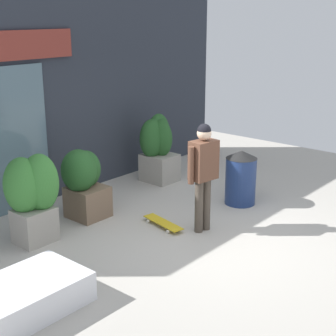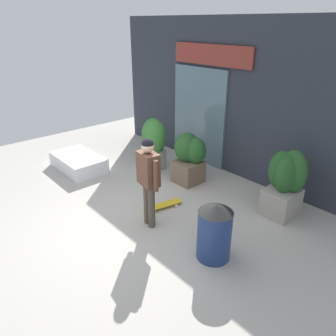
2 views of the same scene
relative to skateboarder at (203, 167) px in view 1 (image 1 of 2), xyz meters
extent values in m
plane|color=#B2ADA3|center=(-0.25, -0.26, -1.04)|extent=(12.00, 12.00, 0.00)
cube|color=#2D333D|center=(-0.25, 3.06, 0.76)|extent=(8.50, 0.25, 3.61)
cube|color=slate|center=(-1.58, 2.92, 0.19)|extent=(1.75, 0.06, 2.46)
cube|color=maroon|center=(-1.26, 2.90, 1.72)|extent=(2.36, 0.05, 0.47)
cylinder|color=#4C4238|center=(-0.08, 0.01, -0.62)|extent=(0.13, 0.13, 0.84)
cylinder|color=#4C4238|center=(0.08, -0.01, -0.62)|extent=(0.13, 0.13, 0.84)
cube|color=brown|center=(0.00, 0.00, 0.10)|extent=(0.45, 0.32, 0.60)
cylinder|color=brown|center=(-0.25, 0.04, 0.07)|extent=(0.09, 0.09, 0.57)
cylinder|color=brown|center=(0.25, -0.04, 0.07)|extent=(0.09, 0.09, 0.57)
sphere|color=beige|center=(0.00, 0.00, 0.52)|extent=(0.22, 0.22, 0.22)
sphere|color=black|center=(0.00, 0.00, 0.56)|extent=(0.21, 0.21, 0.21)
cube|color=gold|center=(-0.29, 0.56, -0.97)|extent=(0.36, 0.84, 0.02)
cylinder|color=silver|center=(-0.34, 0.84, -1.01)|extent=(0.04, 0.06, 0.05)
cylinder|color=silver|center=(-0.13, 0.80, -1.01)|extent=(0.04, 0.06, 0.05)
cylinder|color=silver|center=(-0.44, 0.33, -1.01)|extent=(0.04, 0.06, 0.05)
cylinder|color=silver|center=(-0.23, 0.29, -1.01)|extent=(0.04, 0.06, 0.05)
cube|color=gray|center=(-1.94, 1.64, -0.78)|extent=(0.55, 0.46, 0.52)
ellipsoid|color=#387A33|center=(-1.98, 1.74, -0.22)|extent=(0.51, 0.49, 0.70)
ellipsoid|color=#387A33|center=(-1.80, 1.62, -0.15)|extent=(0.54, 0.55, 0.87)
ellipsoid|color=#387A33|center=(-2.02, 1.73, -0.16)|extent=(0.54, 0.60, 0.84)
cube|color=brown|center=(-0.79, 1.78, -0.78)|extent=(0.57, 0.59, 0.52)
ellipsoid|color=#235123|center=(-0.90, 1.83, -0.22)|extent=(0.57, 0.59, 0.71)
ellipsoid|color=#235123|center=(-0.91, 1.84, -0.28)|extent=(0.47, 0.54, 0.58)
ellipsoid|color=#235123|center=(-0.69, 1.90, -0.26)|extent=(0.49, 0.48, 0.62)
cube|color=gray|center=(1.41, 2.13, -0.77)|extent=(0.57, 0.64, 0.55)
ellipsoid|color=#235123|center=(1.29, 2.23, -0.16)|extent=(0.52, 0.45, 0.78)
ellipsoid|color=#235123|center=(1.50, 2.23, -0.12)|extent=(0.55, 0.38, 0.86)
ellipsoid|color=#235123|center=(1.44, 2.14, -0.16)|extent=(0.38, 0.54, 0.78)
cylinder|color=navy|center=(1.38, 0.20, -0.62)|extent=(0.54, 0.54, 0.84)
cone|color=black|center=(1.38, 0.20, -0.14)|extent=(0.55, 0.55, 0.13)
cube|color=white|center=(-3.17, 0.19, -0.86)|extent=(1.49, 0.90, 0.36)
camera|label=1|loc=(-5.95, -4.38, 2.24)|focal=54.72mm
camera|label=2|loc=(4.03, -3.10, 2.44)|focal=34.51mm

